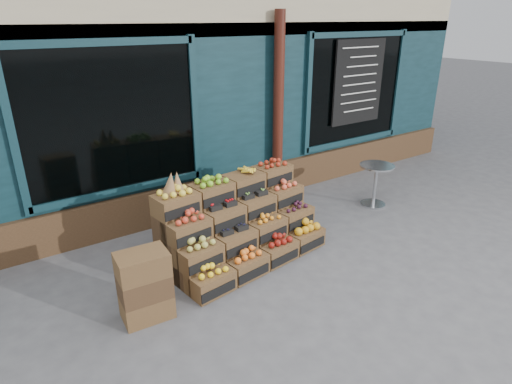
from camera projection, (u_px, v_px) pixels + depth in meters
ground at (298, 263)px, 5.77m from camera, size 60.00×60.00×0.00m
shop_facade at (142, 53)px, 8.75m from camera, size 12.00×6.24×4.80m
crate_display at (239, 227)px, 5.83m from camera, size 2.30×1.32×1.37m
spare_crates at (145, 286)px, 4.60m from camera, size 0.56×0.41×0.80m
bistro_table at (376, 180)px, 7.38m from camera, size 0.59×0.59×0.74m
shopkeeper at (86, 157)px, 6.59m from camera, size 0.82×0.57×2.15m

